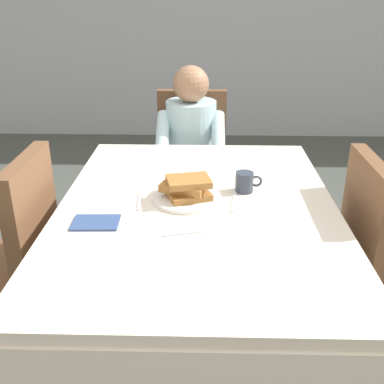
# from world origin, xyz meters

# --- Properties ---
(ground_plane) EXTENTS (14.00, 14.00, 0.00)m
(ground_plane) POSITION_xyz_m (0.00, 0.00, 0.00)
(ground_plane) COLOR #474C47
(dining_table_main) EXTENTS (1.12, 1.52, 0.74)m
(dining_table_main) POSITION_xyz_m (0.00, 0.00, 0.65)
(dining_table_main) COLOR silver
(dining_table_main) RESTS_ON ground
(chair_diner) EXTENTS (0.44, 0.45, 0.93)m
(chair_diner) POSITION_xyz_m (-0.05, 1.17, 0.53)
(chair_diner) COLOR brown
(chair_diner) RESTS_ON ground
(diner_person) EXTENTS (0.40, 0.43, 1.12)m
(diner_person) POSITION_xyz_m (-0.05, 1.01, 0.67)
(diner_person) COLOR silver
(diner_person) RESTS_ON ground
(chair_left_side) EXTENTS (0.45, 0.44, 0.93)m
(chair_left_side) POSITION_xyz_m (-0.77, 0.00, 0.53)
(chair_left_side) COLOR brown
(chair_left_side) RESTS_ON ground
(plate_breakfast) EXTENTS (0.28, 0.28, 0.02)m
(plate_breakfast) POSITION_xyz_m (-0.04, 0.05, 0.75)
(plate_breakfast) COLOR white
(plate_breakfast) RESTS_ON dining_table_main
(breakfast_stack) EXTENTS (0.22, 0.21, 0.08)m
(breakfast_stack) POSITION_xyz_m (-0.04, 0.05, 0.80)
(breakfast_stack) COLOR #A36B33
(breakfast_stack) RESTS_ON plate_breakfast
(cup_coffee) EXTENTS (0.11, 0.08, 0.08)m
(cup_coffee) POSITION_xyz_m (0.20, 0.14, 0.78)
(cup_coffee) COLOR #333D4C
(cup_coffee) RESTS_ON dining_table_main
(fork_left_of_plate) EXTENTS (0.03, 0.18, 0.00)m
(fork_left_of_plate) POSITION_xyz_m (-0.23, 0.03, 0.74)
(fork_left_of_plate) COLOR silver
(fork_left_of_plate) RESTS_ON dining_table_main
(knife_right_of_plate) EXTENTS (0.04, 0.20, 0.00)m
(knife_right_of_plate) POSITION_xyz_m (0.15, 0.03, 0.74)
(knife_right_of_plate) COLOR silver
(knife_right_of_plate) RESTS_ON dining_table_main
(spoon_near_edge) EXTENTS (0.15, 0.05, 0.00)m
(spoon_near_edge) POSITION_xyz_m (-0.05, -0.23, 0.74)
(spoon_near_edge) COLOR silver
(spoon_near_edge) RESTS_ON dining_table_main
(napkin_folded) EXTENTS (0.17, 0.13, 0.01)m
(napkin_folded) POSITION_xyz_m (-0.37, -0.16, 0.74)
(napkin_folded) COLOR #334C7F
(napkin_folded) RESTS_ON dining_table_main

